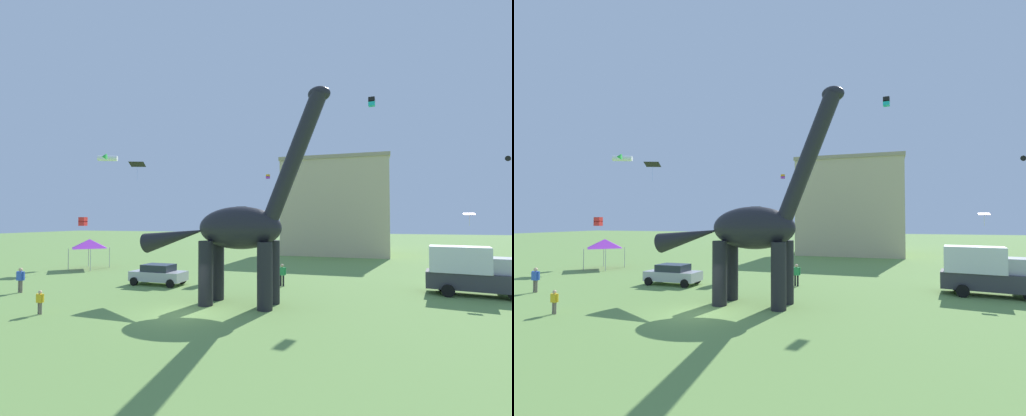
% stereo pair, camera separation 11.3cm
% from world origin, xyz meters
% --- Properties ---
extents(ground_plane, '(240.00, 240.00, 0.00)m').
position_xyz_m(ground_plane, '(0.00, 0.00, 0.00)').
color(ground_plane, '#6B9347').
extents(dinosaur_sculpture, '(11.86, 2.51, 12.40)m').
position_xyz_m(dinosaur_sculpture, '(1.99, 2.86, 4.48)').
color(dinosaur_sculpture, black).
rests_on(dinosaur_sculpture, ground_plane).
extents(parked_sedan_left, '(4.21, 2.00, 1.55)m').
position_xyz_m(parked_sedan_left, '(-6.13, 7.13, 0.81)').
color(parked_sedan_left, '#B7B7BC').
rests_on(parked_sedan_left, ground_plane).
extents(parked_box_truck, '(5.87, 3.00, 3.20)m').
position_xyz_m(parked_box_truck, '(15.68, 9.89, 1.65)').
color(parked_box_truck, '#38383D').
rests_on(parked_box_truck, ground_plane).
extents(person_strolling_adult, '(0.47, 0.21, 1.25)m').
position_xyz_m(person_strolling_adult, '(-7.16, -2.41, 0.76)').
color(person_strolling_adult, '#6B6056').
rests_on(person_strolling_adult, ground_plane).
extents(person_far_spectator, '(0.62, 0.27, 1.66)m').
position_xyz_m(person_far_spectator, '(3.05, 9.35, 1.00)').
color(person_far_spectator, black).
rests_on(person_far_spectator, ground_plane).
extents(person_vendor_side, '(0.63, 0.28, 1.68)m').
position_xyz_m(person_vendor_side, '(-13.39, 1.59, 1.02)').
color(person_vendor_side, '#6B6056').
rests_on(person_vendor_side, ground_plane).
extents(festival_canopy_tent, '(3.15, 3.15, 3.00)m').
position_xyz_m(festival_canopy_tent, '(-17.96, 12.96, 2.54)').
color(festival_canopy_tent, '#B2B2B7').
rests_on(festival_canopy_tent, ground_plane).
extents(kite_trailing, '(0.91, 0.91, 1.18)m').
position_xyz_m(kite_trailing, '(-1.67, 13.52, 5.56)').
color(kite_trailing, black).
extents(kite_high_right, '(1.68, 1.64, 0.48)m').
position_xyz_m(kite_high_right, '(-12.12, 8.39, 10.26)').
color(kite_high_right, white).
extents(kite_drifting, '(0.76, 0.60, 0.88)m').
position_xyz_m(kite_drifting, '(15.85, 10.86, 5.35)').
color(kite_drifting, red).
extents(kite_mid_right, '(0.56, 0.56, 0.73)m').
position_xyz_m(kite_mid_right, '(9.57, 14.54, 14.89)').
color(kite_mid_right, black).
extents(kite_mid_left, '(0.45, 0.45, 0.49)m').
position_xyz_m(kite_mid_left, '(-1.84, 22.75, 9.93)').
color(kite_mid_left, orange).
extents(kite_mid_center, '(2.09, 1.79, 2.25)m').
position_xyz_m(kite_mid_center, '(-17.03, 19.43, 11.55)').
color(kite_mid_center, black).
extents(kite_far_left, '(0.75, 0.75, 0.93)m').
position_xyz_m(kite_far_left, '(-20.20, 14.41, 4.78)').
color(kite_far_left, red).
extents(background_building_block, '(14.68, 12.97, 13.72)m').
position_xyz_m(background_building_block, '(4.47, 38.24, 6.87)').
color(background_building_block, '#CCB78E').
rests_on(background_building_block, ground_plane).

